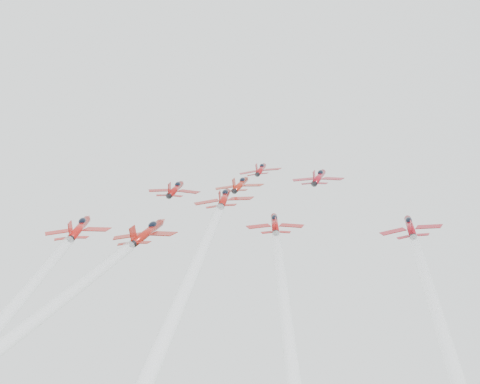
# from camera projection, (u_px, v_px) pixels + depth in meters

# --- Properties ---
(jet_lead) EXTENTS (9.06, 11.68, 7.11)m
(jet_lead) POSITION_uv_depth(u_px,v_px,m) (261.00, 169.00, 141.17)
(jet_lead) COLOR maroon
(jet_row2_left) EXTENTS (10.06, 12.96, 7.89)m
(jet_row2_left) POSITION_uv_depth(u_px,v_px,m) (175.00, 189.00, 128.23)
(jet_row2_left) COLOR maroon
(jet_row2_center) EXTENTS (9.58, 12.35, 7.52)m
(jet_row2_center) POSITION_uv_depth(u_px,v_px,m) (240.00, 184.00, 127.84)
(jet_row2_center) COLOR maroon
(jet_row2_right) EXTENTS (10.04, 12.94, 7.87)m
(jet_row2_right) POSITION_uv_depth(u_px,v_px,m) (319.00, 177.00, 128.95)
(jet_row2_right) COLOR maroon
(jet_center) EXTENTS (10.64, 101.60, 57.20)m
(jet_center) POSITION_uv_depth(u_px,v_px,m) (145.00, 317.00, 68.00)
(jet_center) COLOR maroon
(jet_rear_right) EXTENTS (8.57, 81.80, 46.06)m
(jet_rear_right) POSITION_uv_depth(u_px,v_px,m) (235.00, 352.00, 58.93)
(jet_rear_right) COLOR #9C0F0E
(jet_rear_farright) EXTENTS (8.52, 81.30, 45.77)m
(jet_rear_farright) POSITION_uv_depth(u_px,v_px,m) (468.00, 372.00, 52.45)
(jet_rear_farright) COLOR maroon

